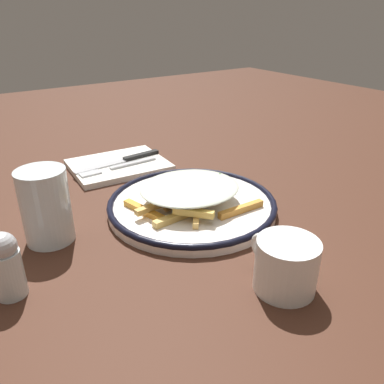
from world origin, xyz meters
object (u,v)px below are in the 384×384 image
object	(u,v)px
napkin	(119,165)
fork	(119,167)
fries_heap	(188,190)
salt_shaker	(6,265)
knife	(126,160)
plate	(192,204)
coffee_mug	(285,265)
water_glass	(46,206)

from	to	relation	value
napkin	fork	xyz separation A→B (m)	(-0.03, 0.01, 0.01)
fries_heap	salt_shaker	world-z (taller)	salt_shaker
fries_heap	knife	size ratio (longest dim) A/B	1.00
plate	coffee_mug	xyz separation A→B (m)	(-0.24, 0.02, 0.02)
knife	coffee_mug	size ratio (longest dim) A/B	2.02
napkin	salt_shaker	bearing A→B (deg)	137.57
water_glass	fork	bearing A→B (deg)	-46.93
napkin	knife	xyz separation A→B (m)	(0.00, -0.02, 0.01)
fork	coffee_mug	size ratio (longest dim) A/B	1.69
water_glass	napkin	bearing A→B (deg)	-44.61
napkin	fork	size ratio (longest dim) A/B	1.17
plate	fork	size ratio (longest dim) A/B	1.71
fries_heap	coffee_mug	distance (m)	0.25
napkin	salt_shaker	world-z (taller)	salt_shaker
plate	coffee_mug	size ratio (longest dim) A/B	2.89
fries_heap	plate	bearing A→B (deg)	-112.73
plate	salt_shaker	world-z (taller)	salt_shaker
water_glass	coffee_mug	bearing A→B (deg)	-143.07
knife	salt_shaker	bearing A→B (deg)	135.90
coffee_mug	salt_shaker	world-z (taller)	salt_shaker
plate	knife	world-z (taller)	plate
fork	water_glass	size ratio (longest dim) A/B	1.50
water_glass	salt_shaker	distance (m)	0.13
fries_heap	knife	distance (m)	0.26
water_glass	salt_shaker	xyz separation A→B (m)	(-0.10, 0.08, -0.01)
knife	coffee_mug	distance (m)	0.51
water_glass	coffee_mug	world-z (taller)	water_glass
water_glass	coffee_mug	distance (m)	0.36
plate	water_glass	bearing A→B (deg)	79.40
napkin	water_glass	distance (m)	0.31
plate	napkin	size ratio (longest dim) A/B	1.46
coffee_mug	salt_shaker	xyz separation A→B (m)	(0.18, 0.30, 0.01)
napkin	fork	distance (m)	0.03
fork	knife	distance (m)	0.04
fork	water_glass	distance (m)	0.28
fork	water_glass	bearing A→B (deg)	133.07
plate	fork	distance (m)	0.24
plate	fork	bearing A→B (deg)	8.73
salt_shaker	coffee_mug	bearing A→B (deg)	-121.96
fries_heap	water_glass	xyz separation A→B (m)	(0.04, 0.23, 0.02)
plate	napkin	bearing A→B (deg)	5.16
plate	napkin	xyz separation A→B (m)	(0.26, 0.02, -0.01)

